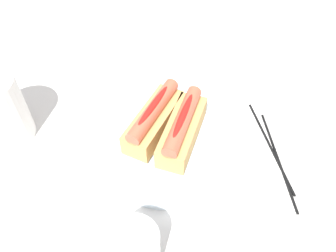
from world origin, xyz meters
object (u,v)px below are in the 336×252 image
object	(u,v)px
hotdog_front	(182,128)
hotdog_back	(154,118)
serving_bowl	(168,139)
chopstick_far	(278,158)
chopstick_near	(270,145)

from	to	relation	value
hotdog_front	hotdog_back	xyz separation A→B (m)	(0.02, 0.05, 0.00)
hotdog_back	hotdog_front	bearing A→B (deg)	-108.84
serving_bowl	chopstick_far	xyz separation A→B (m)	(-0.01, -0.20, -0.02)
serving_bowl	chopstick_far	distance (m)	0.20
hotdog_front	hotdog_back	bearing A→B (deg)	71.16
serving_bowl	hotdog_front	distance (m)	0.05
chopstick_far	chopstick_near	bearing A→B (deg)	11.30
chopstick_near	chopstick_far	distance (m)	0.03
chopstick_near	hotdog_back	bearing A→B (deg)	76.19
hotdog_back	chopstick_near	distance (m)	0.22
serving_bowl	chopstick_near	world-z (taller)	serving_bowl
serving_bowl	chopstick_far	bearing A→B (deg)	-92.83
serving_bowl	chopstick_near	size ratio (longest dim) A/B	1.25
hotdog_back	serving_bowl	bearing A→B (deg)	-108.84
hotdog_back	chopstick_far	distance (m)	0.24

